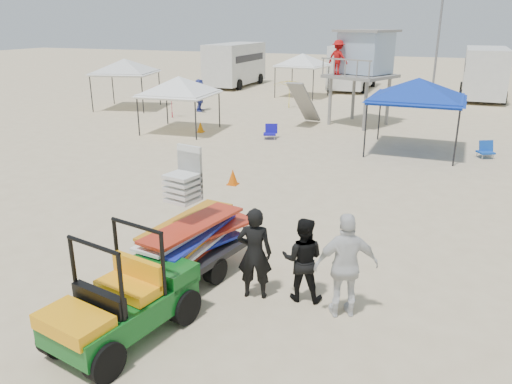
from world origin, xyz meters
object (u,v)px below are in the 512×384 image
at_px(utility_cart, 119,292).
at_px(lifeguard_tower, 361,56).
at_px(man_left, 255,253).
at_px(surf_trailer, 190,231).
at_px(canopy_blue, 419,82).

height_order(utility_cart, lifeguard_tower, lifeguard_tower).
height_order(utility_cart, man_left, utility_cart).
bearing_deg(surf_trailer, canopy_blue, 75.19).
xyz_separation_m(surf_trailer, man_left, (1.52, -0.30, -0.08)).
xyz_separation_m(surf_trailer, lifeguard_tower, (0.11, 16.99, 2.34)).
xyz_separation_m(man_left, lifeguard_tower, (-1.40, 17.29, 2.42)).
distance_m(lifeguard_tower, canopy_blue, 5.72).
relative_size(man_left, canopy_blue, 0.52).
bearing_deg(lifeguard_tower, man_left, -85.36).
distance_m(surf_trailer, lifeguard_tower, 17.16).
relative_size(lifeguard_tower, canopy_blue, 1.30).
bearing_deg(surf_trailer, lifeguard_tower, 89.62).
xyz_separation_m(utility_cart, lifeguard_tower, (0.12, 19.33, 2.45)).
bearing_deg(man_left, utility_cart, 38.95).
bearing_deg(utility_cart, canopy_blue, 77.46).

